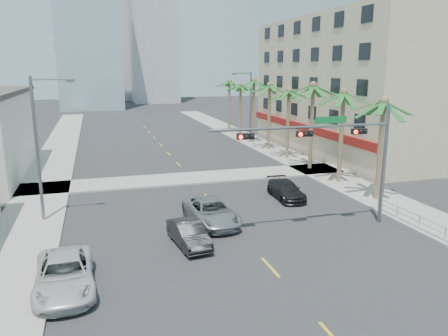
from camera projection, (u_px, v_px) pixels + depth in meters
name	position (u px, v px, depth m)	size (l,w,h in m)	color
ground	(309.00, 310.00, 17.43)	(260.00, 260.00, 0.00)	#262628
sidewalk_right	(326.00, 174.00, 39.42)	(4.00, 120.00, 0.15)	gray
sidewalk_left	(41.00, 196.00, 32.79)	(4.00, 120.00, 0.15)	gray
sidewalk_cross	(191.00, 178.00, 37.98)	(80.00, 4.00, 0.15)	gray
building_right	(363.00, 85.00, 49.87)	(15.25, 28.00, 15.00)	#CCB38F
tower_far_left	(86.00, 2.00, 98.62)	(14.00, 14.00, 48.00)	#99B2C6
tower_far_center	(106.00, 28.00, 128.71)	(16.00, 16.00, 42.00)	#ADADB2
traffic_signal_mast	(339.00, 145.00, 25.33)	(11.12, 0.54, 7.20)	slate
palm_tree_0	(384.00, 103.00, 30.26)	(4.80, 4.80, 7.80)	brown
palm_tree_1	(344.00, 94.00, 35.05)	(4.80, 4.80, 8.16)	brown
palm_tree_2	(313.00, 87.00, 39.83)	(4.80, 4.80, 8.52)	brown
palm_tree_3	(289.00, 91.00, 44.84)	(4.80, 4.80, 7.80)	brown
palm_tree_4	(270.00, 86.00, 49.62)	(4.80, 4.80, 8.16)	brown
palm_tree_5	(254.00, 82.00, 54.41)	(4.80, 4.80, 8.52)	brown
palm_tree_6	(241.00, 86.00, 59.42)	(4.80, 4.80, 7.80)	brown
palm_tree_7	(229.00, 82.00, 64.20)	(4.80, 4.80, 8.16)	brown
streetlight_left	(40.00, 142.00, 26.34)	(2.55, 0.25, 9.00)	slate
streetlight_right	(249.00, 104.00, 54.85)	(2.55, 0.25, 9.00)	slate
guardrail	(420.00, 220.00, 25.74)	(0.08, 8.08, 1.00)	silver
car_parked_far	(65.00, 275.00, 18.83)	(2.44, 5.29, 1.47)	silver
car_lane_left	(189.00, 234.00, 23.68)	(1.39, 3.99, 1.31)	black
car_lane_center	(211.00, 212.00, 27.02)	(2.50, 5.42, 1.51)	#A7A6AB
car_lane_right	(286.00, 190.00, 32.24)	(1.81, 4.44, 1.29)	black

